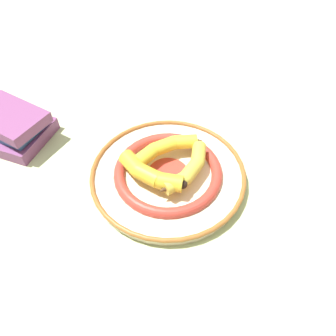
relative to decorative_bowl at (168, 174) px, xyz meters
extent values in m
plane|color=#B2C693|center=(-0.02, 0.02, -0.02)|extent=(2.80, 2.80, 0.00)
cylinder|color=beige|center=(0.00, 0.00, -0.01)|extent=(0.37, 0.37, 0.02)
torus|color=#AD382D|center=(0.00, 0.00, 0.01)|extent=(0.27, 0.27, 0.03)
cylinder|color=#AD382D|center=(0.00, 0.00, 0.00)|extent=(0.10, 0.10, 0.00)
torus|color=#995B28|center=(0.00, 0.00, 0.01)|extent=(0.38, 0.38, 0.01)
cylinder|color=gold|center=(0.03, 0.05, 0.04)|extent=(0.06, 0.04, 0.03)
cylinder|color=gold|center=(-0.03, 0.05, 0.04)|extent=(0.06, 0.05, 0.03)
cylinder|color=gold|center=(-0.08, 0.03, 0.04)|extent=(0.07, 0.06, 0.03)
sphere|color=gold|center=(0.00, 0.06, 0.04)|extent=(0.03, 0.03, 0.03)
sphere|color=gold|center=(-0.06, 0.04, 0.04)|extent=(0.03, 0.03, 0.03)
cone|color=#472D19|center=(0.06, 0.05, 0.04)|extent=(0.03, 0.03, 0.03)
sphere|color=black|center=(-0.10, 0.01, 0.04)|extent=(0.02, 0.02, 0.02)
cylinder|color=yellow|center=(-0.08, -0.02, 0.04)|extent=(0.07, 0.06, 0.04)
cylinder|color=yellow|center=(-0.03, -0.05, 0.04)|extent=(0.06, 0.05, 0.04)
cylinder|color=yellow|center=(0.02, -0.05, 0.04)|extent=(0.06, 0.04, 0.04)
sphere|color=yellow|center=(-0.06, -0.04, 0.04)|extent=(0.04, 0.04, 0.04)
sphere|color=yellow|center=(-0.01, -0.06, 0.04)|extent=(0.04, 0.04, 0.04)
cone|color=#472D19|center=(-0.10, -0.01, 0.04)|extent=(0.04, 0.04, 0.03)
sphere|color=black|center=(0.05, -0.05, 0.04)|extent=(0.02, 0.02, 0.02)
cylinder|color=gold|center=(0.06, -0.06, 0.04)|extent=(0.04, 0.06, 0.04)
cylinder|color=gold|center=(0.06, 0.00, 0.04)|extent=(0.05, 0.06, 0.04)
cylinder|color=gold|center=(0.03, 0.05, 0.04)|extent=(0.06, 0.07, 0.04)
sphere|color=gold|center=(0.07, -0.03, 0.04)|extent=(0.04, 0.04, 0.04)
sphere|color=gold|center=(0.05, 0.02, 0.04)|extent=(0.04, 0.04, 0.04)
cone|color=#472D19|center=(0.06, -0.09, 0.04)|extent=(0.03, 0.04, 0.03)
sphere|color=black|center=(0.02, 0.07, 0.04)|extent=(0.02, 0.02, 0.02)
cube|color=#753D70|center=(0.21, -0.39, 0.00)|extent=(0.22, 0.22, 0.04)
cube|color=white|center=(0.21, -0.39, 0.00)|extent=(0.20, 0.21, 0.03)
cube|color=#2D4C84|center=(0.21, -0.39, 0.03)|extent=(0.16, 0.18, 0.02)
cube|color=white|center=(0.21, -0.39, 0.03)|extent=(0.15, 0.18, 0.02)
cube|color=#753D70|center=(0.21, -0.39, 0.06)|extent=(0.17, 0.22, 0.03)
cube|color=white|center=(0.21, -0.39, 0.06)|extent=(0.16, 0.21, 0.02)
camera|label=1|loc=(0.35, 0.38, 0.62)|focal=35.00mm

